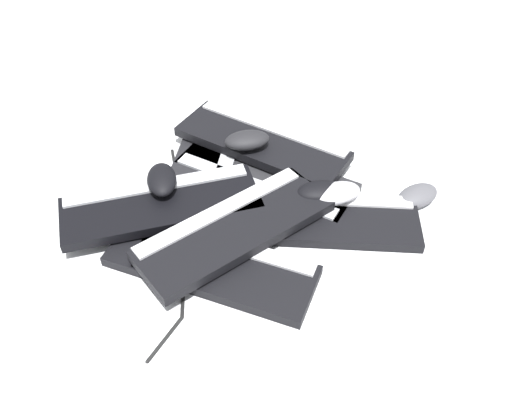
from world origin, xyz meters
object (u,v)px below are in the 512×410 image
at_px(keyboard_1, 193,202).
at_px(mouse_4, 337,193).
at_px(keyboard_5, 263,143).
at_px(mouse_0, 320,192).
at_px(keyboard_3, 321,219).
at_px(keyboard_4, 161,205).
at_px(keyboard_2, 212,264).
at_px(mouse_3, 417,196).
at_px(keyboard_0, 265,177).
at_px(keyboard_6, 235,229).
at_px(mouse_1, 247,140).
at_px(mouse_2, 162,180).

distance_m(keyboard_1, mouse_4, 0.33).
xyz_separation_m(keyboard_5, mouse_0, (-0.14, -0.18, 0.01)).
xyz_separation_m(keyboard_3, keyboard_4, (-0.09, 0.35, 0.03)).
relative_size(keyboard_2, mouse_3, 4.08).
bearing_deg(keyboard_5, keyboard_4, 152.45).
bearing_deg(keyboard_2, mouse_4, -39.08).
relative_size(keyboard_0, mouse_3, 4.19).
bearing_deg(mouse_0, keyboard_0, 132.46).
relative_size(keyboard_5, keyboard_6, 1.04).
bearing_deg(mouse_4, mouse_1, 124.01).
xyz_separation_m(keyboard_4, keyboard_5, (0.29, -0.15, 0.00)).
bearing_deg(keyboard_3, keyboard_6, 124.84).
xyz_separation_m(keyboard_2, mouse_3, (0.34, -0.39, 0.01)).
bearing_deg(mouse_0, mouse_2, 168.59).
distance_m(keyboard_3, keyboard_4, 0.36).
distance_m(keyboard_0, mouse_3, 0.36).
relative_size(keyboard_4, mouse_3, 4.09).
height_order(keyboard_5, mouse_4, mouse_4).
bearing_deg(keyboard_1, mouse_2, 104.99).
relative_size(keyboard_0, mouse_2, 4.19).
xyz_separation_m(mouse_0, mouse_2, (-0.10, 0.34, 0.03)).
distance_m(keyboard_0, mouse_2, 0.26).
relative_size(mouse_3, mouse_4, 1.00).
bearing_deg(mouse_2, mouse_4, 78.48).
distance_m(keyboard_2, mouse_1, 0.35).
height_order(keyboard_4, mouse_1, mouse_1).
bearing_deg(keyboard_6, keyboard_1, 59.00).
bearing_deg(keyboard_5, mouse_3, -97.73).
distance_m(keyboard_5, mouse_3, 0.40).
bearing_deg(keyboard_3, mouse_0, 17.24).
bearing_deg(keyboard_2, mouse_2, 49.73).
height_order(keyboard_4, mouse_4, mouse_4).
bearing_deg(keyboard_4, keyboard_1, -40.44).
distance_m(keyboard_6, mouse_3, 0.44).
distance_m(keyboard_4, mouse_0, 0.36).
bearing_deg(keyboard_3, mouse_2, 98.29).
xyz_separation_m(keyboard_6, mouse_1, (0.26, 0.06, 0.04)).
height_order(keyboard_3, mouse_3, mouse_3).
xyz_separation_m(keyboard_1, mouse_3, (0.17, -0.50, 0.01)).
distance_m(keyboard_0, keyboard_6, 0.22).
xyz_separation_m(keyboard_2, keyboard_4, (0.11, 0.16, 0.03)).
bearing_deg(mouse_1, keyboard_5, 32.27).
distance_m(mouse_0, mouse_3, 0.23).
bearing_deg(keyboard_5, keyboard_2, -178.42).
bearing_deg(mouse_0, keyboard_6, -160.10).
distance_m(mouse_1, mouse_3, 0.43).
distance_m(keyboard_1, mouse_0, 0.30).
xyz_separation_m(keyboard_4, mouse_0, (0.15, -0.33, 0.01)).
relative_size(mouse_2, mouse_4, 1.00).
xyz_separation_m(keyboard_0, keyboard_2, (-0.30, 0.02, 0.00)).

